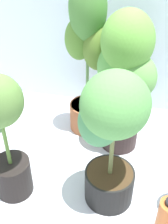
{
  "coord_description": "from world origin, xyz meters",
  "views": [
    {
      "loc": [
        0.38,
        -1.11,
        1.35
      ],
      "look_at": [
        0.08,
        0.17,
        0.38
      ],
      "focal_mm": 46.55,
      "sensor_mm": 36.0,
      "label": 1
    }
  ],
  "objects_px": {
    "potted_plant_back_right": "(125,72)",
    "potted_plant_front_left": "(0,131)",
    "potted_plant_front_right": "(110,132)",
    "nutrient_bottle": "(166,220)",
    "potted_plant_back_center": "(88,52)"
  },
  "relations": [
    {
      "from": "potted_plant_front_right",
      "to": "nutrient_bottle",
      "type": "bearing_deg",
      "value": -29.0
    },
    {
      "from": "potted_plant_front_left",
      "to": "nutrient_bottle",
      "type": "height_order",
      "value": "potted_plant_front_left"
    },
    {
      "from": "potted_plant_back_center",
      "to": "potted_plant_front_left",
      "type": "relative_size",
      "value": 1.41
    },
    {
      "from": "potted_plant_front_left",
      "to": "potted_plant_front_right",
      "type": "bearing_deg",
      "value": 7.64
    },
    {
      "from": "potted_plant_back_center",
      "to": "potted_plant_back_right",
      "type": "relative_size",
      "value": 1.16
    },
    {
      "from": "potted_plant_back_right",
      "to": "potted_plant_front_left",
      "type": "height_order",
      "value": "potted_plant_back_right"
    },
    {
      "from": "potted_plant_back_center",
      "to": "potted_plant_front_right",
      "type": "relative_size",
      "value": 1.34
    },
    {
      "from": "potted_plant_front_right",
      "to": "potted_plant_back_right",
      "type": "bearing_deg",
      "value": 88.41
    },
    {
      "from": "potted_plant_back_center",
      "to": "potted_plant_back_right",
      "type": "height_order",
      "value": "potted_plant_back_center"
    },
    {
      "from": "potted_plant_front_left",
      "to": "nutrient_bottle",
      "type": "bearing_deg",
      "value": -6.85
    },
    {
      "from": "potted_plant_back_center",
      "to": "potted_plant_front_right",
      "type": "xyz_separation_m",
      "value": [
        0.24,
        -0.58,
        -0.12
      ]
    },
    {
      "from": "potted_plant_back_right",
      "to": "potted_plant_back_center",
      "type": "bearing_deg",
      "value": 152.05
    },
    {
      "from": "potted_plant_back_right",
      "to": "potted_plant_front_left",
      "type": "xyz_separation_m",
      "value": [
        -0.55,
        -0.52,
        -0.12
      ]
    },
    {
      "from": "potted_plant_back_right",
      "to": "nutrient_bottle",
      "type": "distance_m",
      "value": 0.81
    },
    {
      "from": "potted_plant_back_center",
      "to": "potted_plant_back_right",
      "type": "distance_m",
      "value": 0.28
    }
  ]
}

